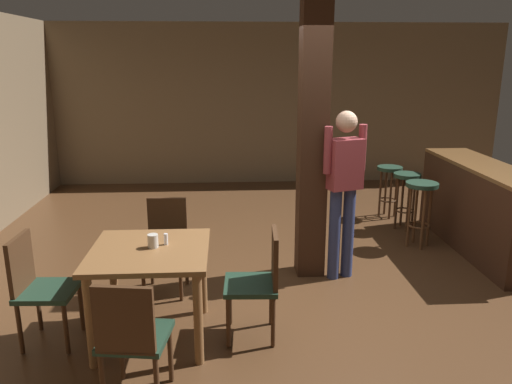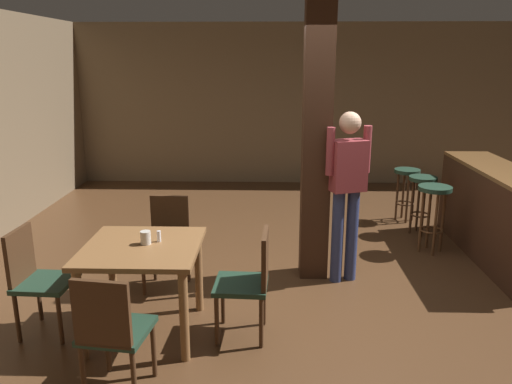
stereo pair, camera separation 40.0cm
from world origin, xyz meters
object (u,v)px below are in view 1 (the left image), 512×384
at_px(chair_east, 260,278).
at_px(salt_shaker, 166,239).
at_px(bar_counter, 474,207).
at_px(bar_stool_near, 421,198).
at_px(chair_north, 166,240).
at_px(dining_table, 150,265).
at_px(chair_south, 132,335).
at_px(chair_west, 38,284).
at_px(standing_person, 344,183).
at_px(bar_stool_mid, 406,188).
at_px(napkin_cup, 153,241).
at_px(bar_stool_far, 389,179).

distance_m(chair_east, salt_shaker, 0.81).
xyz_separation_m(bar_counter, bar_stool_near, (-0.59, 0.14, 0.08)).
xyz_separation_m(chair_north, bar_stool_near, (2.89, 0.98, 0.10)).
distance_m(dining_table, chair_south, 0.83).
relative_size(chair_west, bar_counter, 0.40).
bearing_deg(dining_table, standing_person, 30.90).
distance_m(chair_north, standing_person, 1.83).
xyz_separation_m(dining_table, standing_person, (1.77, 1.06, 0.37)).
bearing_deg(chair_north, bar_stool_mid, 28.70).
xyz_separation_m(chair_west, bar_stool_near, (3.77, 1.89, 0.10)).
bearing_deg(standing_person, chair_south, -133.41).
relative_size(chair_west, bar_stool_mid, 1.18).
distance_m(napkin_cup, bar_stool_mid, 3.84).
xyz_separation_m(chair_north, salt_shaker, (0.11, -0.80, 0.31)).
bearing_deg(standing_person, dining_table, -149.10).
bearing_deg(chair_west, chair_north, 45.95).
relative_size(bar_counter, bar_stool_near, 2.78).
bearing_deg(bar_counter, bar_stool_mid, 124.50).
xyz_separation_m(bar_stool_near, bar_stool_mid, (0.05, 0.63, -0.04)).
distance_m(dining_table, salt_shaker, 0.23).
relative_size(napkin_cup, bar_stool_far, 0.15).
bearing_deg(bar_stool_mid, chair_south, -131.79).
distance_m(chair_east, bar_stool_mid, 3.28).
bearing_deg(chair_south, standing_person, 46.59).
height_order(dining_table, chair_north, chair_north).
distance_m(bar_stool_near, bar_stool_far, 1.17).
bearing_deg(dining_table, bar_stool_near, 32.67).
bearing_deg(bar_stool_far, bar_counter, -65.88).
relative_size(dining_table, bar_counter, 0.41).
distance_m(chair_east, chair_north, 1.25).
relative_size(bar_stool_near, bar_stool_far, 1.08).
bearing_deg(standing_person, bar_stool_mid, 50.46).
height_order(chair_west, bar_counter, bar_counter).
bearing_deg(dining_table, chair_south, -90.47).
xyz_separation_m(chair_west, standing_person, (2.64, 1.09, 0.50)).
bearing_deg(chair_south, salt_shaker, 81.95).
xyz_separation_m(dining_table, napkin_cup, (0.03, 0.03, 0.19)).
bearing_deg(chair_north, bar_stool_far, 36.65).
height_order(chair_south, napkin_cup, chair_south).
height_order(chair_east, bar_stool_far, chair_east).
height_order(chair_west, bar_stool_mid, chair_west).
distance_m(chair_south, chair_west, 1.17).
height_order(chair_north, standing_person, standing_person).
relative_size(chair_south, chair_north, 1.00).
relative_size(napkin_cup, standing_person, 0.06).
xyz_separation_m(dining_table, bar_stool_near, (2.90, 1.86, -0.03)).
bearing_deg(chair_east, bar_stool_far, 56.38).
bearing_deg(bar_stool_far, chair_west, -140.93).
xyz_separation_m(bar_counter, bar_stool_far, (-0.59, 1.31, 0.03)).
distance_m(chair_north, napkin_cup, 0.91).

